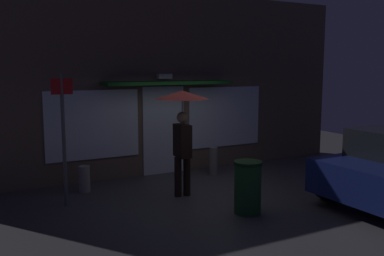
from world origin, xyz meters
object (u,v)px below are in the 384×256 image
Objects in this scene: person_with_umbrella at (182,116)px; street_sign_post at (63,132)px; sidewalk_bollard_2 at (84,179)px; trash_bin at (248,187)px; sidewalk_bollard at (214,161)px.

street_sign_post is (-2.28, 0.51, -0.24)m from person_with_umbrella.
sidewalk_bollard_2 is (-1.74, 1.25, -1.40)m from person_with_umbrella.
trash_bin is (2.86, -2.01, -0.96)m from street_sign_post.
street_sign_post is at bearing -99.32° from person_with_umbrella.
street_sign_post is 3.71× the size of sidewalk_bollard.
trash_bin is at bearing -108.07° from sidewalk_bollard.
street_sign_post reaches higher than person_with_umbrella.
trash_bin is (-0.89, -2.72, 0.14)m from sidewalk_bollard.
trash_bin is at bearing 24.59° from person_with_umbrella.
street_sign_post is 1.48m from sidewalk_bollard_2.
sidewalk_bollard_2 is 3.61m from trash_bin.
street_sign_post reaches higher than sidewalk_bollard.
sidewalk_bollard is at bearing 132.89° from person_with_umbrella.
person_with_umbrella is 2.34m from sidewalk_bollard.
sidewalk_bollard is 2.87m from trash_bin.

